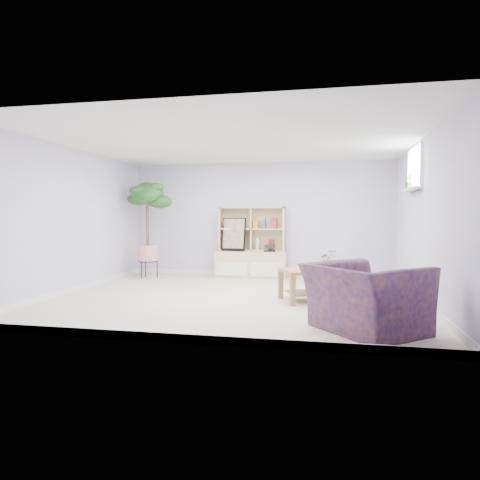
% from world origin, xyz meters
% --- Properties ---
extents(floor, '(5.50, 5.00, 0.01)m').
position_xyz_m(floor, '(0.00, 0.00, 0.00)').
color(floor, beige).
rests_on(floor, ground).
extents(ceiling, '(5.50, 5.00, 0.01)m').
position_xyz_m(ceiling, '(0.00, 0.00, 2.40)').
color(ceiling, white).
rests_on(ceiling, walls).
extents(walls, '(5.51, 5.01, 2.40)m').
position_xyz_m(walls, '(0.00, 0.00, 1.20)').
color(walls, silver).
rests_on(walls, floor).
extents(baseboard, '(5.50, 5.00, 0.10)m').
position_xyz_m(baseboard, '(0.00, 0.00, 0.05)').
color(baseboard, white).
rests_on(baseboard, floor).
extents(window, '(0.10, 0.98, 0.68)m').
position_xyz_m(window, '(2.73, 0.60, 2.00)').
color(window, silver).
rests_on(window, walls).
extents(window_sill, '(0.14, 1.00, 0.04)m').
position_xyz_m(window_sill, '(2.67, 0.60, 1.68)').
color(window_sill, white).
rests_on(window_sill, walls).
extents(storage_unit, '(1.47, 0.50, 1.47)m').
position_xyz_m(storage_unit, '(-0.14, 2.24, 0.73)').
color(storage_unit, tan).
rests_on(storage_unit, floor).
extents(poster, '(0.51, 0.17, 0.69)m').
position_xyz_m(poster, '(-0.50, 2.19, 0.90)').
color(poster, yellow).
rests_on(poster, storage_unit).
extents(toy_truck, '(0.33, 0.25, 0.16)m').
position_xyz_m(toy_truck, '(0.26, 2.15, 0.63)').
color(toy_truck, black).
rests_on(toy_truck, storage_unit).
extents(coffee_table, '(1.33, 1.05, 0.48)m').
position_xyz_m(coffee_table, '(1.32, 0.02, 0.24)').
color(coffee_table, olive).
rests_on(coffee_table, floor).
extents(table_plant, '(0.32, 0.30, 0.28)m').
position_xyz_m(table_plant, '(1.41, 0.07, 0.62)').
color(table_plant, '#175016').
rests_on(table_plant, coffee_table).
extents(floor_tree, '(0.85, 0.85, 1.99)m').
position_xyz_m(floor_tree, '(-2.21, 1.75, 1.00)').
color(floor_tree, '#174118').
rests_on(floor_tree, floor).
extents(armchair, '(1.49, 1.51, 0.84)m').
position_xyz_m(armchair, '(1.81, -1.67, 0.42)').
color(armchair, navy).
rests_on(armchair, floor).
extents(sill_plant, '(0.15, 0.12, 0.25)m').
position_xyz_m(sill_plant, '(2.67, 0.75, 1.82)').
color(sill_plant, '#174118').
rests_on(sill_plant, window_sill).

